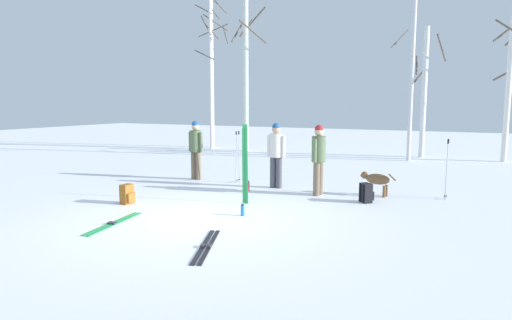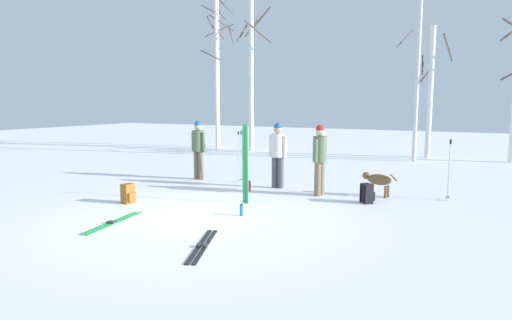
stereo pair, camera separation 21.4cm
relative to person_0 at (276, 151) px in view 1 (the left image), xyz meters
name	(u,v)px [view 1 (the left image)]	position (x,y,z in m)	size (l,w,h in m)	color
ground_plane	(198,219)	(-0.08, -3.56, -0.98)	(60.00, 60.00, 0.00)	white
person_0	(276,151)	(0.00, 0.00, 0.00)	(0.52, 0.34, 1.72)	#4C4C56
person_1	(196,146)	(-2.62, 0.14, 0.00)	(0.51, 0.34, 1.72)	#72604C
person_2	(319,155)	(1.30, -0.41, 0.00)	(0.34, 0.52, 1.72)	#72604C
dog	(376,180)	(2.58, 0.15, -0.59)	(0.89, 0.32, 0.57)	brown
ski_pair_planted_0	(245,165)	(0.13, -2.00, -0.10)	(0.14, 0.03, 1.77)	green
ski_pair_lying_0	(114,223)	(-1.29, -4.59, -0.97)	(0.43, 1.66, 0.05)	green
ski_pair_lying_1	(206,246)	(0.97, -4.93, -0.97)	(0.79, 1.61, 0.05)	black
ski_poles_0	(238,155)	(-1.29, 0.26, -0.21)	(0.07, 0.25, 1.45)	#B2B2BC
ski_poles_1	(447,167)	(4.12, 0.48, -0.23)	(0.07, 0.24, 1.41)	#B2B2BC
backpack_0	(366,193)	(2.53, -0.70, -0.77)	(0.34, 0.34, 0.44)	black
backpack_1	(127,194)	(-2.22, -3.20, -0.77)	(0.30, 0.27, 0.44)	#99591E
water_bottle_0	(243,210)	(0.59, -2.99, -0.87)	(0.08, 0.08, 0.24)	#1E72BF
water_bottle_1	(248,186)	(-0.44, -0.75, -0.85)	(0.06, 0.06, 0.27)	red
birch_tree_0	(212,67)	(-7.16, 8.39, 3.01)	(1.55, 1.02, 7.58)	silver
birch_tree_1	(211,68)	(-6.79, 7.73, 2.88)	(1.91, 1.66, 7.39)	silver
birch_tree_2	(246,61)	(-4.90, 7.71, 3.12)	(1.52, 1.82, 7.80)	silver
birch_tree_3	(412,60)	(2.39, 7.26, 2.86)	(1.40, 1.40, 7.55)	silver
birch_tree_4	(424,90)	(2.73, 8.75, 1.75)	(1.19, 1.23, 5.27)	silver
birch_tree_5	(509,84)	(5.71, 8.66, 1.95)	(1.48, 1.48, 5.47)	white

